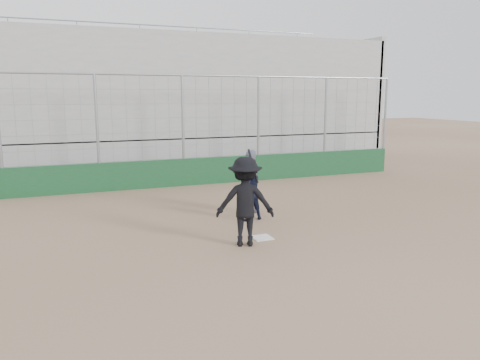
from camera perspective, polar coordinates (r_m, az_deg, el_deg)
name	(u,v)px	position (r m, az deg, el deg)	size (l,w,h in m)	color
ground	(262,238)	(11.07, 2.71, -7.08)	(90.00, 90.00, 0.00)	brown
home_plate	(262,238)	(11.07, 2.71, -7.02)	(0.44, 0.44, 0.02)	white
backstop	(184,160)	(17.34, -6.88, 2.47)	(18.10, 0.25, 4.04)	#133D1F
bleachers	(155,103)	(22.00, -10.36, 9.17)	(20.25, 6.70, 6.98)	#979797
batter_at_plate	(245,201)	(10.33, 0.62, -2.63)	(1.46, 1.14, 2.11)	black
catcher_crouched	(249,200)	(12.44, 1.09, -2.50)	(0.89, 0.75, 1.10)	black
umpire	(250,185)	(13.11, 1.20, -0.62)	(0.66, 0.44, 1.64)	#434856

